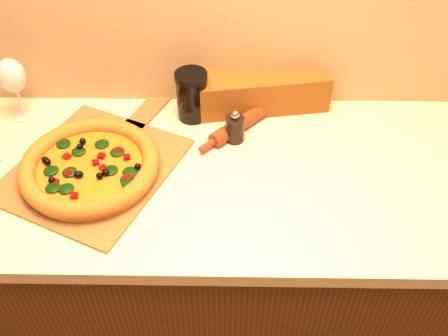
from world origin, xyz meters
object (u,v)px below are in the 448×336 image
pepper_grinder (235,128)px  pizza_peel (97,164)px  wine_glass (12,77)px  dark_jar (192,95)px  pizza (90,166)px  rolling_pin (240,124)px

pepper_grinder → pizza_peel: bearing=-163.0°
pepper_grinder → wine_glass: bearing=171.2°
pepper_grinder → wine_glass: size_ratio=0.52×
pizza_peel → dark_jar: (0.25, 0.22, 0.07)m
pizza_peel → pepper_grinder: size_ratio=6.14×
pizza_peel → pepper_grinder: 0.40m
pepper_grinder → wine_glass: (-0.65, 0.10, 0.10)m
pizza_peel → pepper_grinder: (0.38, 0.12, 0.04)m
pizza_peel → pizza: 0.05m
rolling_pin → pepper_grinder: bearing=-109.6°
pizza_peel → pepper_grinder: bearing=41.6°
wine_glass → rolling_pin: bearing=-4.8°
pizza → pepper_grinder: (0.39, 0.15, 0.01)m
pizza → pizza_peel: bearing=78.5°
pizza_peel → pizza: bearing=-77.0°
pepper_grinder → dark_jar: dark_jar is taller
pizza → pepper_grinder: 0.42m
dark_jar → wine_glass: bearing=-179.2°
pizza → pepper_grinder: pepper_grinder is taller
rolling_pin → dark_jar: dark_jar is taller
pepper_grinder → pizza: bearing=-158.5°
pizza_peel → dark_jar: bearing=66.2°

